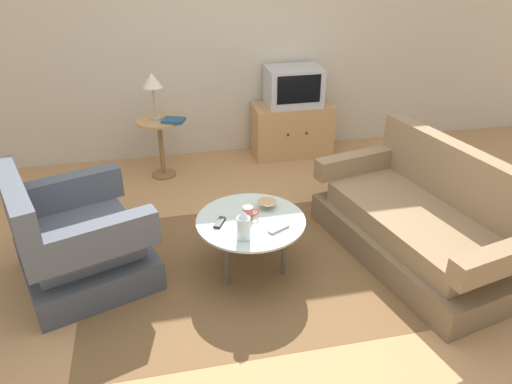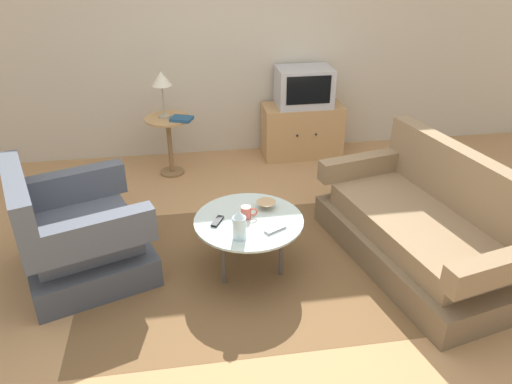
# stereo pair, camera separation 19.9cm
# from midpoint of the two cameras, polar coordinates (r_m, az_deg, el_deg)

# --- Properties ---
(ground_plane) EXTENTS (16.00, 16.00, 0.00)m
(ground_plane) POSITION_cam_midpoint_polar(r_m,az_deg,el_deg) (3.96, 2.41, -9.22)
(ground_plane) COLOR #AD7F51
(back_wall) EXTENTS (9.00, 0.12, 2.70)m
(back_wall) POSITION_cam_midpoint_polar(r_m,az_deg,el_deg) (5.67, -2.26, 17.69)
(back_wall) COLOR #BCB29E
(back_wall) RESTS_ON ground
(area_rug) EXTENTS (2.60, 1.85, 0.00)m
(area_rug) POSITION_cam_midpoint_polar(r_m,az_deg,el_deg) (4.00, 0.65, -8.75)
(area_rug) COLOR brown
(area_rug) RESTS_ON ground
(armchair) EXTENTS (1.16, 1.20, 0.92)m
(armchair) POSITION_cam_midpoint_polar(r_m,az_deg,el_deg) (3.99, -18.65, -5.04)
(armchair) COLOR #3E424B
(armchair) RESTS_ON ground
(couch) EXTENTS (1.25, 1.91, 0.90)m
(couch) POSITION_cam_midpoint_polar(r_m,az_deg,el_deg) (4.18, 20.08, -4.13)
(couch) COLOR brown
(couch) RESTS_ON ground
(coffee_table) EXTENTS (0.83, 0.83, 0.46)m
(coffee_table) POSITION_cam_midpoint_polar(r_m,az_deg,el_deg) (3.76, 0.69, -3.68)
(coffee_table) COLOR #B2C6C1
(coffee_table) RESTS_ON ground
(side_table) EXTENTS (0.47, 0.47, 0.64)m
(side_table) POSITION_cam_midpoint_polar(r_m,az_deg,el_deg) (5.33, -8.95, 6.60)
(side_table) COLOR tan
(side_table) RESTS_ON ground
(tv_stand) EXTENTS (0.90, 0.45, 0.60)m
(tv_stand) POSITION_cam_midpoint_polar(r_m,az_deg,el_deg) (5.82, 6.30, 7.07)
(tv_stand) COLOR tan
(tv_stand) RESTS_ON ground
(television) EXTENTS (0.61, 0.43, 0.43)m
(television) POSITION_cam_midpoint_polar(r_m,az_deg,el_deg) (5.66, 6.57, 11.93)
(television) COLOR #B7B7BC
(television) RESTS_ON tv_stand
(table_lamp) EXTENTS (0.21, 0.21, 0.48)m
(table_lamp) POSITION_cam_midpoint_polar(r_m,az_deg,el_deg) (5.16, -9.73, 12.53)
(table_lamp) COLOR #9E937A
(table_lamp) RESTS_ON side_table
(vase) EXTENTS (0.10, 0.10, 0.23)m
(vase) POSITION_cam_midpoint_polar(r_m,az_deg,el_deg) (3.47, -0.29, -3.85)
(vase) COLOR silver
(vase) RESTS_ON coffee_table
(mug) EXTENTS (0.13, 0.08, 0.10)m
(mug) POSITION_cam_midpoint_polar(r_m,az_deg,el_deg) (3.73, 0.43, -2.39)
(mug) COLOR #B74C3D
(mug) RESTS_ON coffee_table
(bowl) EXTENTS (0.15, 0.15, 0.06)m
(bowl) POSITION_cam_midpoint_polar(r_m,az_deg,el_deg) (3.87, 2.65, -1.53)
(bowl) COLOR tan
(bowl) RESTS_ON coffee_table
(tv_remote_dark) EXTENTS (0.11, 0.15, 0.02)m
(tv_remote_dark) POSITION_cam_midpoint_polar(r_m,az_deg,el_deg) (3.70, -2.94, -3.41)
(tv_remote_dark) COLOR black
(tv_remote_dark) RESTS_ON coffee_table
(tv_remote_silver) EXTENTS (0.17, 0.12, 0.02)m
(tv_remote_silver) POSITION_cam_midpoint_polar(r_m,az_deg,el_deg) (3.61, 3.83, -4.31)
(tv_remote_silver) COLOR #B2B2B7
(tv_remote_silver) RESTS_ON coffee_table
(book) EXTENTS (0.26, 0.23, 0.03)m
(book) POSITION_cam_midpoint_polar(r_m,az_deg,el_deg) (5.16, -7.45, 8.36)
(book) COLOR navy
(book) RESTS_ON side_table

